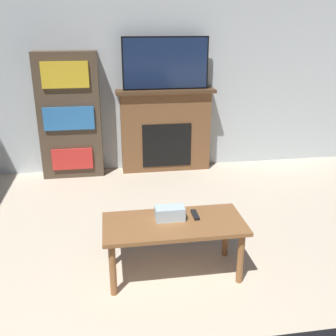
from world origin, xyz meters
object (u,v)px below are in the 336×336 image
Objects in this scene: tv at (166,63)px; coffee_table at (174,229)px; fireplace at (166,130)px; bookshelf at (70,116)px.

tv is 1.00× the size of coffee_table.
fireplace is 1.17× the size of coffee_table.
fireplace is at bearing 1.14° from bookshelf.
tv is at bearing 82.97° from coffee_table.
coffee_table is 2.49m from bookshelf.
bookshelf reaches higher than fireplace.
bookshelf is (-0.91, 2.29, 0.38)m from coffee_table.
fireplace is 1.17× the size of tv.
coffee_table is (-0.28, -2.29, -0.99)m from tv.
coffee_table is 0.69× the size of bookshelf.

